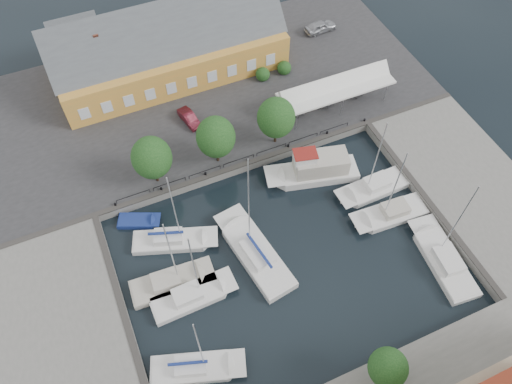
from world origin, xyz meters
TOP-DOWN VIEW (x-y plane):
  - ground at (0.00, 0.00)m, footprint 140.00×140.00m
  - north_quay at (0.00, 23.00)m, footprint 56.00×26.00m
  - west_quay at (-22.00, -2.00)m, footprint 12.00×24.00m
  - east_quay at (22.00, -2.00)m, footprint 12.00×24.00m
  - quay_edge_fittings at (0.02, 4.75)m, footprint 56.00×24.72m
  - warehouse at (-2.60, 28.36)m, footprint 28.56×14.00m
  - tent_canopy at (14.00, 14.50)m, footprint 14.00×4.00m
  - quay_trees at (-2.00, 12.00)m, footprint 18.20×4.20m
  - car_silver at (19.17, 27.81)m, footprint 4.55×2.00m
  - car_red at (-2.95, 18.82)m, footprint 2.02×3.92m
  - center_sailboat at (-2.74, -0.17)m, footprint 4.82×11.27m
  - trawler at (7.30, 6.38)m, footprint 10.70×5.44m
  - east_boat_a at (12.19, 2.12)m, footprint 8.27×2.97m
  - east_boat_b at (12.12, -1.49)m, footprint 8.40×3.18m
  - east_boat_c at (13.96, -8.23)m, footprint 3.93×9.81m
  - west_boat_a at (-9.79, 4.56)m, footprint 8.88×5.18m
  - west_boat_b at (-11.45, 0.22)m, footprint 8.32×3.27m
  - west_boat_c at (-10.07, -1.90)m, footprint 8.37×2.87m
  - west_boat_d at (-11.95, -8.28)m, footprint 8.57×4.99m
  - launch_nw at (-12.36, 8.34)m, footprint 4.71×3.37m

SIDE VIEW (x-z plane):
  - ground at x=0.00m, z-range 0.00..0.00m
  - launch_nw at x=-12.36m, z-range -0.35..0.53m
  - east_boat_c at x=13.96m, z-range -5.77..6.29m
  - west_boat_b at x=-11.45m, z-range -5.32..5.84m
  - east_boat_b at x=12.12m, z-range -5.37..5.89m
  - west_boat_c at x=-10.07m, z-range -5.33..5.85m
  - east_boat_a at x=12.19m, z-range -5.52..6.04m
  - west_boat_d at x=-11.95m, z-range -5.30..5.84m
  - west_boat_a at x=-9.79m, z-range -5.46..6.01m
  - center_sailboat at x=-2.74m, z-range -7.00..7.73m
  - north_quay at x=0.00m, z-range 0.00..1.00m
  - west_quay at x=-22.00m, z-range 0.00..1.00m
  - east_quay at x=22.00m, z-range 0.00..1.00m
  - trawler at x=7.30m, z-range -1.48..3.52m
  - quay_edge_fittings at x=0.02m, z-range 0.86..1.26m
  - car_red at x=-2.95m, z-range 1.00..2.23m
  - car_silver at x=19.17m, z-range 1.00..2.52m
  - tent_canopy at x=14.00m, z-range 2.27..5.10m
  - warehouse at x=-2.60m, z-range -0.35..9.20m
  - quay_trees at x=-2.00m, z-range 1.73..8.03m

